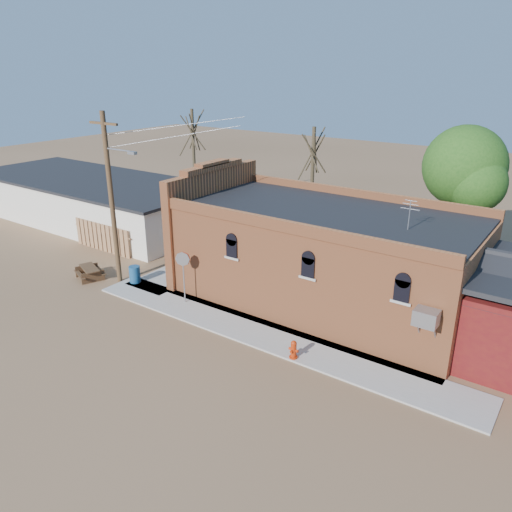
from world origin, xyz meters
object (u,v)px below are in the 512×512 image
Objects in this scene: fire_hydrant at (294,349)px; picnic_table at (90,271)px; brick_bar at (319,255)px; utility_pole at (112,196)px; trash_barrel at (135,274)px; stop_sign at (183,264)px.

fire_hydrant reaches higher than picnic_table.
brick_bar is 1.82× the size of utility_pole.
fire_hydrant is 0.86× the size of trash_barrel.
stop_sign reaches higher than picnic_table.
fire_hydrant is 7.31m from stop_sign.
trash_barrel is 2.71m from picnic_table.
stop_sign is 2.92× the size of trash_barrel.
stop_sign reaches higher than trash_barrel.
fire_hydrant is at bearing -70.67° from brick_bar.
picnic_table is at bearing -177.66° from fire_hydrant.
brick_bar is at bearing 23.69° from utility_pole.
fire_hydrant is (1.93, -5.50, -1.88)m from brick_bar.
brick_bar is at bearing 24.07° from trash_barrel.
brick_bar is at bearing 113.82° from fire_hydrant.
stop_sign is at bearing 174.34° from fire_hydrant.
picnic_table is at bearing -177.22° from stop_sign.
utility_pole reaches higher than stop_sign.
fire_hydrant is at bearing 19.48° from picnic_table.
trash_barrel is (-8.94, -3.99, -1.81)m from brick_bar.
brick_bar reaches higher than trash_barrel.
trash_barrel is at bearing -155.93° from brick_bar.
stop_sign is 1.36× the size of picnic_table.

